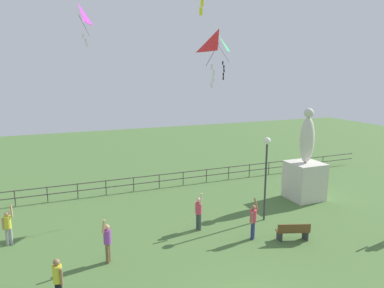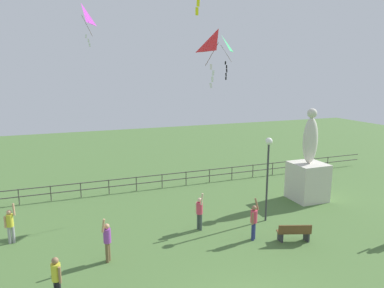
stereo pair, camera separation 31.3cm
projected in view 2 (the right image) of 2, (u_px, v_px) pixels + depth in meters
statue_monument at (308, 173)px, 20.90m from camera, size 1.91×1.91×5.54m
lamppost at (268, 161)px, 17.53m from camera, size 0.36×0.36×4.39m
park_bench at (294, 232)px, 15.77m from camera, size 1.55×0.88×0.85m
person_0 at (107, 239)px, 14.01m from camera, size 0.40×0.46×1.92m
person_1 at (10, 224)px, 15.56m from camera, size 0.50×0.29×1.85m
person_2 at (254, 220)px, 15.88m from camera, size 0.50×0.41×1.94m
person_3 at (56, 277)px, 11.44m from camera, size 0.31×0.43×1.65m
person_5 at (200, 211)px, 16.89m from camera, size 0.30×0.51×1.92m
kite_1 at (221, 47)px, 20.22m from camera, size 1.02×0.99×2.50m
kite_3 at (218, 44)px, 12.54m from camera, size 0.90×1.10×2.03m
kite_5 at (82, 16)px, 18.49m from camera, size 0.99×1.30×2.20m
waterfront_railing at (140, 181)px, 22.71m from camera, size 36.05×0.06×0.95m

